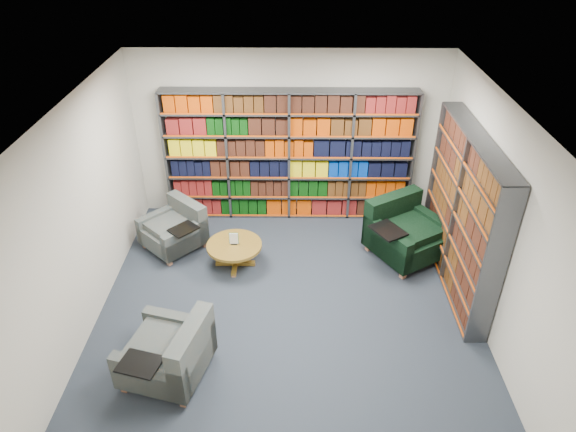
{
  "coord_description": "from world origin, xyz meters",
  "views": [
    {
      "loc": [
        0.06,
        -5.25,
        4.74
      ],
      "look_at": [
        0.0,
        0.6,
        1.05
      ],
      "focal_mm": 32.0,
      "sensor_mm": 36.0,
      "label": 1
    }
  ],
  "objects_px": {
    "chair_green_right": "(403,233)",
    "coffee_table": "(234,249)",
    "chair_teal_left": "(177,229)",
    "chair_teal_front": "(172,355)"
  },
  "relations": [
    {
      "from": "chair_teal_left",
      "to": "chair_green_right",
      "type": "xyz_separation_m",
      "value": [
        3.49,
        -0.16,
        0.06
      ]
    },
    {
      "from": "chair_teal_front",
      "to": "coffee_table",
      "type": "relative_size",
      "value": 1.4
    },
    {
      "from": "chair_teal_left",
      "to": "chair_green_right",
      "type": "relative_size",
      "value": 0.84
    },
    {
      "from": "chair_green_right",
      "to": "coffee_table",
      "type": "bearing_deg",
      "value": -171.91
    },
    {
      "from": "chair_teal_left",
      "to": "coffee_table",
      "type": "distance_m",
      "value": 1.08
    },
    {
      "from": "chair_teal_front",
      "to": "chair_teal_left",
      "type": "bearing_deg",
      "value": 100.0
    },
    {
      "from": "chair_green_right",
      "to": "chair_teal_front",
      "type": "xyz_separation_m",
      "value": [
        -3.03,
        -2.44,
        -0.04
      ]
    },
    {
      "from": "chair_green_right",
      "to": "chair_teal_front",
      "type": "height_order",
      "value": "chair_green_right"
    },
    {
      "from": "chair_teal_left",
      "to": "chair_green_right",
      "type": "bearing_deg",
      "value": -2.58
    },
    {
      "from": "chair_green_right",
      "to": "coffee_table",
      "type": "relative_size",
      "value": 1.64
    }
  ]
}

